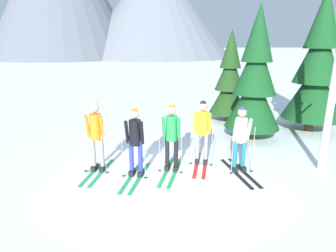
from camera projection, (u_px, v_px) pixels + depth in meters
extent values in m
plane|color=white|center=(163.00, 171.00, 7.20)|extent=(400.00, 400.00, 0.00)
cube|color=green|center=(102.00, 172.00, 7.09)|extent=(0.49, 1.59, 0.02)
cube|color=green|center=(93.00, 172.00, 7.12)|extent=(0.49, 1.59, 0.02)
cube|color=black|center=(103.00, 168.00, 7.16)|extent=(0.17, 0.28, 0.12)
cylinder|color=gray|center=(102.00, 151.00, 7.04)|extent=(0.11, 0.11, 0.84)
cube|color=black|center=(95.00, 167.00, 7.19)|extent=(0.17, 0.28, 0.12)
cylinder|color=gray|center=(93.00, 150.00, 7.06)|extent=(0.11, 0.11, 0.84)
cylinder|color=orange|center=(96.00, 127.00, 6.88)|extent=(0.28, 0.28, 0.63)
sphere|color=tan|center=(94.00, 108.00, 6.75)|extent=(0.23, 0.23, 0.23)
sphere|color=gray|center=(94.00, 105.00, 6.73)|extent=(0.17, 0.17, 0.17)
cylinder|color=orange|center=(102.00, 127.00, 6.79)|extent=(0.13, 0.22, 0.60)
cylinder|color=orange|center=(88.00, 126.00, 6.84)|extent=(0.13, 0.22, 0.60)
cylinder|color=#A5A5AD|center=(105.00, 150.00, 6.82)|extent=(0.02, 0.02, 1.26)
cylinder|color=black|center=(107.00, 172.00, 6.98)|extent=(0.07, 0.07, 0.01)
cylinder|color=#A5A5AD|center=(84.00, 149.00, 6.89)|extent=(0.02, 0.02, 1.26)
cylinder|color=black|center=(86.00, 171.00, 7.05)|extent=(0.07, 0.07, 0.01)
cube|color=green|center=(140.00, 177.00, 6.82)|extent=(0.57, 1.66, 0.02)
cube|color=green|center=(131.00, 177.00, 6.86)|extent=(0.57, 1.66, 0.02)
cube|color=black|center=(141.00, 173.00, 6.89)|extent=(0.18, 0.28, 0.12)
cylinder|color=#2D389E|center=(140.00, 156.00, 6.77)|extent=(0.11, 0.11, 0.80)
cube|color=black|center=(132.00, 172.00, 6.93)|extent=(0.18, 0.28, 0.12)
cylinder|color=#2D389E|center=(131.00, 155.00, 6.81)|extent=(0.11, 0.11, 0.80)
cylinder|color=black|center=(135.00, 132.00, 6.63)|extent=(0.28, 0.28, 0.60)
sphere|color=tan|center=(134.00, 114.00, 6.50)|extent=(0.22, 0.22, 0.22)
sphere|color=#B76019|center=(134.00, 111.00, 6.49)|extent=(0.16, 0.16, 0.16)
cylinder|color=black|center=(142.00, 133.00, 6.54)|extent=(0.13, 0.21, 0.57)
cylinder|color=black|center=(127.00, 132.00, 6.60)|extent=(0.13, 0.21, 0.57)
cylinder|color=#A5A5AD|center=(145.00, 156.00, 6.55)|extent=(0.02, 0.02, 1.20)
cylinder|color=black|center=(145.00, 177.00, 6.70)|extent=(0.07, 0.07, 0.01)
cylinder|color=#A5A5AD|center=(122.00, 155.00, 6.64)|extent=(0.02, 0.02, 1.20)
cylinder|color=black|center=(123.00, 176.00, 6.79)|extent=(0.07, 0.07, 0.01)
cube|color=#384C99|center=(137.00, 129.00, 6.78)|extent=(0.29, 0.23, 0.36)
cube|color=green|center=(175.00, 172.00, 7.10)|extent=(0.62, 1.68, 0.02)
cube|color=green|center=(166.00, 171.00, 7.14)|extent=(0.62, 1.68, 0.02)
cube|color=black|center=(176.00, 168.00, 7.17)|extent=(0.18, 0.28, 0.12)
cylinder|color=black|center=(176.00, 151.00, 7.05)|extent=(0.11, 0.11, 0.81)
cube|color=black|center=(167.00, 167.00, 7.21)|extent=(0.18, 0.28, 0.12)
cylinder|color=black|center=(167.00, 151.00, 7.09)|extent=(0.11, 0.11, 0.81)
cylinder|color=#238C42|center=(172.00, 128.00, 6.90)|extent=(0.28, 0.28, 0.61)
sphere|color=tan|center=(172.00, 110.00, 6.78)|extent=(0.22, 0.22, 0.22)
sphere|color=#B76019|center=(172.00, 107.00, 6.76)|extent=(0.16, 0.16, 0.16)
cylinder|color=#238C42|center=(179.00, 129.00, 6.81)|extent=(0.14, 0.21, 0.58)
cylinder|color=#238C42|center=(164.00, 128.00, 6.88)|extent=(0.14, 0.21, 0.58)
cylinder|color=#A5A5AD|center=(181.00, 151.00, 6.82)|extent=(0.02, 0.02, 1.22)
cylinder|color=black|center=(181.00, 172.00, 6.98)|extent=(0.07, 0.07, 0.01)
cylinder|color=#A5A5AD|center=(159.00, 150.00, 6.93)|extent=(0.02, 0.02, 1.22)
cylinder|color=black|center=(160.00, 170.00, 7.08)|extent=(0.07, 0.07, 0.01)
cube|color=red|center=(205.00, 165.00, 7.52)|extent=(0.56, 1.63, 0.02)
cube|color=red|center=(197.00, 164.00, 7.56)|extent=(0.56, 1.63, 0.02)
cube|color=black|center=(205.00, 161.00, 7.60)|extent=(0.18, 0.28, 0.12)
cylinder|color=gray|center=(206.00, 145.00, 7.47)|extent=(0.11, 0.11, 0.81)
cube|color=black|center=(197.00, 160.00, 7.63)|extent=(0.18, 0.28, 0.12)
cylinder|color=gray|center=(198.00, 145.00, 7.51)|extent=(0.11, 0.11, 0.81)
cylinder|color=yellow|center=(202.00, 123.00, 7.33)|extent=(0.28, 0.28, 0.61)
sphere|color=tan|center=(203.00, 106.00, 7.20)|extent=(0.22, 0.22, 0.22)
sphere|color=black|center=(203.00, 104.00, 7.18)|extent=(0.16, 0.16, 0.16)
cylinder|color=yellow|center=(209.00, 124.00, 7.23)|extent=(0.13, 0.21, 0.58)
cylinder|color=yellow|center=(195.00, 123.00, 7.29)|extent=(0.13, 0.21, 0.58)
cylinder|color=#A5A5AD|center=(212.00, 145.00, 7.25)|extent=(0.02, 0.02, 1.22)
cylinder|color=black|center=(211.00, 165.00, 7.41)|extent=(0.07, 0.07, 0.01)
cylinder|color=#A5A5AD|center=(191.00, 144.00, 7.34)|extent=(0.02, 0.02, 1.22)
cylinder|color=black|center=(190.00, 163.00, 7.50)|extent=(0.07, 0.07, 0.01)
cube|color=#384C99|center=(203.00, 120.00, 7.48)|extent=(0.29, 0.23, 0.36)
cube|color=black|center=(244.00, 172.00, 7.10)|extent=(0.27, 1.71, 0.02)
cube|color=black|center=(236.00, 173.00, 7.05)|extent=(0.27, 1.71, 0.02)
cube|color=black|center=(242.00, 168.00, 7.17)|extent=(0.14, 0.27, 0.12)
cylinder|color=#1E6B7A|center=(243.00, 152.00, 7.05)|extent=(0.11, 0.11, 0.79)
cube|color=black|center=(234.00, 169.00, 7.13)|extent=(0.14, 0.27, 0.12)
cylinder|color=#1E6B7A|center=(235.00, 152.00, 7.01)|extent=(0.11, 0.11, 0.79)
cylinder|color=white|center=(241.00, 130.00, 6.87)|extent=(0.28, 0.28, 0.59)
sphere|color=tan|center=(242.00, 112.00, 6.75)|extent=(0.21, 0.21, 0.21)
sphere|color=#2D389E|center=(242.00, 110.00, 6.73)|extent=(0.16, 0.16, 0.16)
cylinder|color=white|center=(249.00, 130.00, 6.85)|extent=(0.10, 0.20, 0.56)
cylinder|color=white|center=(235.00, 130.00, 6.77)|extent=(0.10, 0.20, 0.56)
cylinder|color=#A5A5AD|center=(253.00, 151.00, 6.90)|extent=(0.02, 0.02, 1.18)
cylinder|color=black|center=(251.00, 171.00, 7.04)|extent=(0.07, 0.07, 0.01)
cylinder|color=#A5A5AD|center=(232.00, 153.00, 6.78)|extent=(0.02, 0.02, 1.18)
cylinder|color=black|center=(231.00, 173.00, 6.93)|extent=(0.07, 0.07, 0.01)
cylinder|color=#51381E|center=(251.00, 127.00, 9.51)|extent=(0.26, 0.26, 0.83)
cone|color=#14471E|center=(253.00, 101.00, 9.26)|extent=(1.78, 1.78, 1.75)
cone|color=#14471E|center=(256.00, 66.00, 8.96)|extent=(1.36, 1.36, 1.75)
cone|color=#14471E|center=(259.00, 32.00, 8.67)|extent=(0.97, 0.97, 1.75)
cylinder|color=#51381E|center=(310.00, 118.00, 10.36)|extent=(0.30, 0.30, 0.96)
cone|color=#14471E|center=(314.00, 90.00, 10.08)|extent=(2.05, 2.05, 2.02)
cone|color=#14471E|center=(320.00, 53.00, 9.72)|extent=(1.56, 1.56, 2.02)
cone|color=#14471E|center=(325.00, 17.00, 9.39)|extent=(1.12, 1.12, 2.02)
cylinder|color=#51381E|center=(228.00, 113.00, 11.70)|extent=(0.22, 0.22, 0.71)
cone|color=#1E4219|center=(229.00, 95.00, 11.49)|extent=(1.51, 1.51, 1.49)
cone|color=#1E4219|center=(230.00, 71.00, 11.23)|extent=(1.15, 1.15, 1.49)
cone|color=#1E4219|center=(231.00, 48.00, 10.98)|extent=(0.82, 0.82, 1.49)
cylinder|color=silver|center=(336.00, 75.00, 6.59)|extent=(0.17, 0.17, 4.78)
cone|color=slate|center=(155.00, 6.00, 60.69)|extent=(32.79, 32.79, 21.29)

